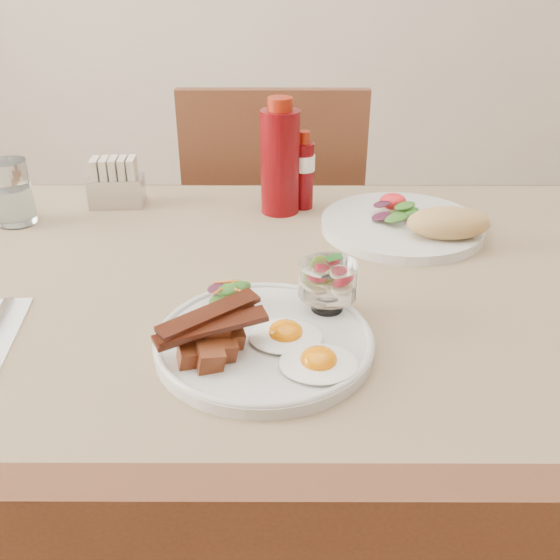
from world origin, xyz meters
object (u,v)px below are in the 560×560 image
at_px(second_plate, 412,223).
at_px(water_glass, 13,196).
at_px(table, 269,336).
at_px(chair_far, 274,238).
at_px(ketchup_bottle, 280,160).
at_px(sugar_caddy, 116,185).
at_px(hot_sauce_bottle, 304,172).
at_px(fruit_cup, 328,280).
at_px(main_plate, 264,342).

xyz_separation_m(second_plate, water_glass, (-0.72, 0.05, 0.03)).
xyz_separation_m(table, chair_far, (0.00, 0.66, -0.14)).
xyz_separation_m(table, ketchup_bottle, (0.02, 0.30, 0.19)).
height_order(chair_far, sugar_caddy, chair_far).
distance_m(second_plate, hot_sauce_bottle, 0.23).
relative_size(table, sugar_caddy, 12.42).
xyz_separation_m(fruit_cup, water_glass, (-0.55, 0.33, -0.01)).
relative_size(table, fruit_cup, 16.55).
bearing_deg(ketchup_bottle, table, -93.13).
height_order(chair_far, main_plate, chair_far).
xyz_separation_m(fruit_cup, second_plate, (0.17, 0.28, -0.04)).
xyz_separation_m(main_plate, water_glass, (-0.46, 0.40, 0.04)).
relative_size(table, ketchup_bottle, 6.18).
xyz_separation_m(table, water_glass, (-0.47, 0.24, 0.14)).
relative_size(chair_far, hot_sauce_bottle, 6.22).
relative_size(chair_far, fruit_cup, 11.57).
xyz_separation_m(hot_sauce_bottle, sugar_caddy, (-0.36, 0.01, -0.03)).
bearing_deg(chair_far, table, -90.00).
distance_m(second_plate, water_glass, 0.72).
bearing_deg(fruit_cup, ketchup_bottle, 99.55).
bearing_deg(ketchup_bottle, main_plate, -92.38).
xyz_separation_m(fruit_cup, ketchup_bottle, (-0.07, 0.39, 0.04)).
relative_size(fruit_cup, hot_sauce_bottle, 0.54).
xyz_separation_m(table, fruit_cup, (0.08, -0.09, 0.15)).
bearing_deg(table, main_plate, -90.95).
bearing_deg(main_plate, fruit_cup, 39.69).
xyz_separation_m(chair_far, sugar_caddy, (-0.30, -0.33, 0.27)).
relative_size(fruit_cup, water_glass, 0.68).
bearing_deg(ketchup_bottle, water_glass, -173.12).
distance_m(chair_far, ketchup_bottle, 0.49).
height_order(table, chair_far, chair_far).
relative_size(chair_far, sugar_caddy, 8.68).
bearing_deg(fruit_cup, chair_far, 96.20).
bearing_deg(fruit_cup, second_plate, 59.20).
bearing_deg(hot_sauce_bottle, sugar_caddy, 178.43).
bearing_deg(ketchup_bottle, sugar_caddy, 174.70).
xyz_separation_m(sugar_caddy, water_glass, (-0.16, -0.09, 0.01)).
relative_size(table, second_plate, 4.60).
relative_size(table, hot_sauce_bottle, 8.89).
relative_size(main_plate, fruit_cup, 3.48).
bearing_deg(second_plate, table, -141.96).
xyz_separation_m(hot_sauce_bottle, water_glass, (-0.53, -0.08, -0.02)).
height_order(table, ketchup_bottle, ketchup_bottle).
relative_size(main_plate, ketchup_bottle, 1.30).
bearing_deg(hot_sauce_bottle, main_plate, -97.60).
bearing_deg(fruit_cup, water_glass, 149.03).
bearing_deg(table, water_glass, 152.62).
relative_size(table, chair_far, 1.43).
xyz_separation_m(chair_far, ketchup_bottle, (0.02, -0.36, 0.33)).
bearing_deg(water_glass, chair_far, 42.14).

